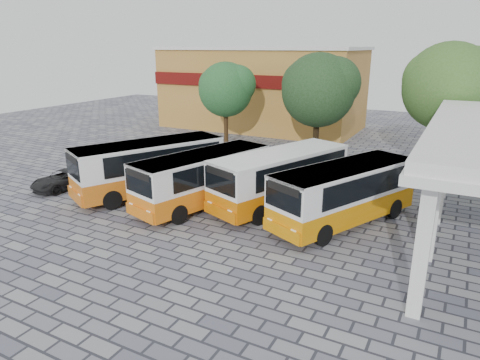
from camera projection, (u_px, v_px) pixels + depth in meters
The scene contains 10 objects.
ground at pixel (237, 237), 19.53m from camera, with size 90.00×90.00×0.00m, color #595A6A.
shophouse_block at pixel (262, 88), 45.11m from camera, with size 20.40×10.40×8.30m.
bus_far_left at pixel (150, 164), 24.81m from camera, with size 6.14×9.25×3.10m.
bus_centre_left at pixel (203, 176), 23.00m from camera, with size 4.61×8.53×2.90m.
bus_centre_right at pixel (281, 175), 22.89m from camera, with size 5.34×8.92×3.01m.
bus_far_right at pixel (345, 191), 20.58m from camera, with size 5.64×8.72×2.93m.
tree_left at pixel (226, 88), 35.95m from camera, with size 4.81×4.59×7.16m.
tree_middle at pixel (319, 88), 31.77m from camera, with size 5.77×5.50×7.97m.
tree_right at pixel (450, 84), 26.95m from camera, with size 5.85×5.57×8.69m.
parked_car at pixel (65, 179), 26.21m from camera, with size 1.88×4.07×1.13m, color black.
Camera 1 is at (8.48, -15.71, 8.35)m, focal length 32.00 mm.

